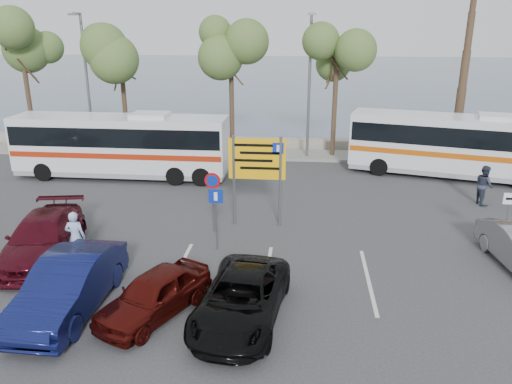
# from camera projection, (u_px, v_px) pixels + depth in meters

# --- Properties ---
(ground) EXTENTS (120.00, 120.00, 0.00)m
(ground) POSITION_uv_depth(u_px,v_px,m) (219.00, 259.00, 17.00)
(ground) COLOR #343437
(ground) RESTS_ON ground
(kerb_strip) EXTENTS (44.00, 2.40, 0.15)m
(kerb_strip) POSITION_uv_depth(u_px,v_px,m) (257.00, 154.00, 30.16)
(kerb_strip) COLOR gray
(kerb_strip) RESTS_ON ground
(seawall) EXTENTS (48.00, 0.80, 0.60)m
(seawall) POSITION_uv_depth(u_px,v_px,m) (260.00, 143.00, 31.97)
(seawall) COLOR gray
(seawall) RESTS_ON ground
(sea) EXTENTS (140.00, 140.00, 0.00)m
(sea) POSITION_uv_depth(u_px,v_px,m) (286.00, 76.00, 73.50)
(sea) COLOR #425469
(sea) RESTS_ON ground
(tree_far_left) EXTENTS (3.20, 3.20, 7.60)m
(tree_far_left) POSITION_uv_depth(u_px,v_px,m) (21.00, 46.00, 29.38)
(tree_far_left) COLOR #382619
(tree_far_left) RESTS_ON kerb_strip
(tree_left) EXTENTS (3.20, 3.20, 7.20)m
(tree_left) POSITION_uv_depth(u_px,v_px,m) (120.00, 52.00, 28.95)
(tree_left) COLOR #382619
(tree_left) RESTS_ON kerb_strip
(tree_mid) EXTENTS (3.20, 3.20, 8.00)m
(tree_mid) POSITION_uv_depth(u_px,v_px,m) (231.00, 41.00, 28.16)
(tree_mid) COLOR #382619
(tree_mid) RESTS_ON kerb_strip
(tree_right) EXTENTS (3.20, 3.20, 7.40)m
(tree_right) POSITION_uv_depth(u_px,v_px,m) (337.00, 50.00, 27.78)
(tree_right) COLOR #382619
(tree_right) RESTS_ON kerb_strip
(street_lamp_left) EXTENTS (0.45, 1.15, 8.01)m
(street_lamp_left) POSITION_uv_depth(u_px,v_px,m) (86.00, 77.00, 29.13)
(street_lamp_left) COLOR slate
(street_lamp_left) RESTS_ON kerb_strip
(street_lamp_right) EXTENTS (0.45, 1.15, 8.01)m
(street_lamp_right) POSITION_uv_depth(u_px,v_px,m) (309.00, 79.00, 27.97)
(street_lamp_right) COLOR slate
(street_lamp_right) RESTS_ON kerb_strip
(direction_sign) EXTENTS (2.20, 0.12, 3.60)m
(direction_sign) POSITION_uv_depth(u_px,v_px,m) (257.00, 166.00, 19.13)
(direction_sign) COLOR slate
(direction_sign) RESTS_ON ground
(sign_no_stop) EXTENTS (0.60, 0.08, 2.35)m
(sign_no_stop) POSITION_uv_depth(u_px,v_px,m) (213.00, 192.00, 18.79)
(sign_no_stop) COLOR slate
(sign_no_stop) RESTS_ON ground
(sign_parking) EXTENTS (0.50, 0.07, 2.25)m
(sign_parking) POSITION_uv_depth(u_px,v_px,m) (216.00, 211.00, 17.28)
(sign_parking) COLOR slate
(sign_parking) RESTS_ON ground
(sign_taxi) EXTENTS (0.50, 0.07, 2.20)m
(sign_taxi) POSITION_uv_depth(u_px,v_px,m) (508.00, 214.00, 17.07)
(sign_taxi) COLOR slate
(sign_taxi) RESTS_ON ground
(lane_markings) EXTENTS (12.02, 4.20, 0.01)m
(lane_markings) POSITION_uv_depth(u_px,v_px,m) (179.00, 272.00, 16.16)
(lane_markings) COLOR silver
(lane_markings) RESTS_ON ground
(coach_bus_left) EXTENTS (10.88, 2.46, 3.38)m
(coach_bus_left) POSITION_uv_depth(u_px,v_px,m) (121.00, 148.00, 25.48)
(coach_bus_left) COLOR silver
(coach_bus_left) RESTS_ON ground
(coach_bus_right) EXTENTS (11.06, 5.02, 3.38)m
(coach_bus_right) POSITION_uv_depth(u_px,v_px,m) (459.00, 148.00, 25.42)
(coach_bus_right) COLOR silver
(coach_bus_right) RESTS_ON ground
(car_blue) EXTENTS (1.74, 4.75, 1.55)m
(car_blue) POSITION_uv_depth(u_px,v_px,m) (69.00, 285.00, 13.77)
(car_blue) COLOR #10154B
(car_blue) RESTS_ON ground
(car_maroon) EXTENTS (2.82, 5.22, 1.44)m
(car_maroon) POSITION_uv_depth(u_px,v_px,m) (42.00, 238.00, 16.94)
(car_maroon) COLOR #4B0C18
(car_maroon) RESTS_ON ground
(car_red) EXTENTS (2.98, 3.95, 1.25)m
(car_red) POSITION_uv_depth(u_px,v_px,m) (154.00, 294.00, 13.61)
(car_red) COLOR #460D0A
(car_red) RESTS_ON ground
(suv_black) EXTENTS (2.61, 4.76, 1.26)m
(suv_black) POSITION_uv_depth(u_px,v_px,m) (241.00, 299.00, 13.39)
(suv_black) COLOR black
(suv_black) RESTS_ON ground
(pedestrian_near) EXTENTS (0.68, 0.47, 1.80)m
(pedestrian_near) POSITION_uv_depth(u_px,v_px,m) (76.00, 237.00, 16.55)
(pedestrian_near) COLOR #97B3DB
(pedestrian_near) RESTS_ON ground
(pedestrian_far) EXTENTS (0.82, 0.97, 1.76)m
(pedestrian_far) POSITION_uv_depth(u_px,v_px,m) (484.00, 185.00, 21.88)
(pedestrian_far) COLOR #2E3445
(pedestrian_far) RESTS_ON ground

